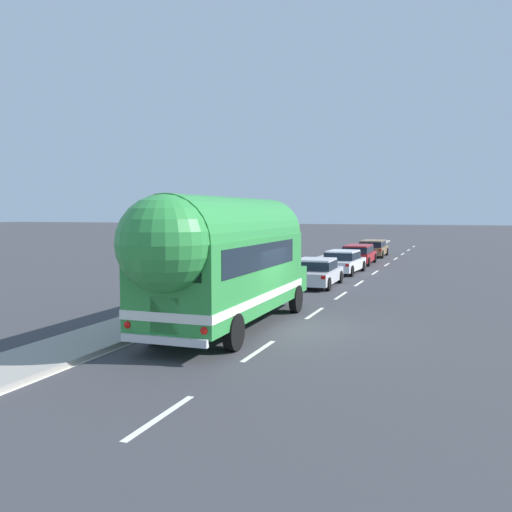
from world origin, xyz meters
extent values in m
plane|color=#38383D|center=(0.00, 0.00, 0.00)|extent=(300.00, 300.00, 0.00)
cube|color=silver|center=(0.00, -8.16, 0.00)|extent=(0.14, 2.40, 0.01)
cube|color=silver|center=(0.00, -3.00, 0.00)|extent=(0.14, 2.40, 0.01)
cube|color=silver|center=(0.00, 2.96, 0.00)|extent=(0.14, 2.40, 0.01)
cube|color=silver|center=(0.00, 7.58, 0.00)|extent=(0.14, 2.40, 0.01)
cube|color=silver|center=(0.00, 12.15, 0.00)|extent=(0.14, 2.40, 0.01)
cube|color=silver|center=(0.00, 17.68, 0.00)|extent=(0.14, 2.40, 0.01)
cube|color=silver|center=(0.00, 23.12, 0.00)|extent=(0.14, 2.40, 0.01)
cube|color=silver|center=(0.00, 28.58, 0.00)|extent=(0.14, 2.40, 0.01)
cube|color=silver|center=(0.00, 33.83, 0.00)|extent=(0.14, 2.40, 0.01)
cube|color=silver|center=(0.00, 39.33, 0.00)|extent=(0.14, 2.40, 0.01)
cube|color=silver|center=(0.00, 45.23, 0.00)|extent=(0.14, 2.40, 0.01)
cube|color=silver|center=(-3.65, 12.00, 0.00)|extent=(0.12, 80.00, 0.01)
cube|color=gray|center=(-4.73, 10.00, 0.07)|extent=(2.17, 90.00, 0.15)
cube|color=#2D8C3D|center=(-1.82, -0.78, 1.75)|extent=(2.59, 8.12, 2.30)
cylinder|color=#2D8C3D|center=(-1.82, -0.78, 2.90)|extent=(2.54, 8.02, 2.45)
sphere|color=#2D8C3D|center=(-1.77, -4.78, 2.90)|extent=(2.40, 2.40, 2.40)
cube|color=#2D8C3D|center=(-1.87, 3.91, 1.07)|extent=(2.27, 1.32, 0.95)
cube|color=silver|center=(-1.82, -0.78, 1.10)|extent=(2.63, 8.16, 0.24)
cube|color=black|center=(-1.81, -1.08, 2.35)|extent=(2.60, 6.32, 0.76)
cube|color=black|center=(-1.77, -4.79, 2.40)|extent=(2.00, 0.10, 0.84)
cube|color=silver|center=(-1.77, -4.80, 1.15)|extent=(0.80, 0.07, 0.90)
cube|color=silver|center=(-1.77, -4.89, 0.55)|extent=(2.34, 0.17, 0.20)
sphere|color=red|center=(-2.82, -4.82, 0.85)|extent=(0.20, 0.20, 0.20)
sphere|color=red|center=(-0.72, -4.80, 0.85)|extent=(0.20, 0.20, 0.20)
cube|color=black|center=(-1.86, 3.31, 2.40)|extent=(2.14, 0.12, 0.96)
cube|color=silver|center=(-1.88, 4.60, 0.95)|extent=(0.90, 0.11, 0.56)
cylinder|color=black|center=(-3.03, 2.85, 0.50)|extent=(0.27, 1.00, 1.00)
cylinder|color=black|center=(-0.69, 2.88, 0.50)|extent=(0.27, 1.00, 1.00)
cylinder|color=black|center=(-2.96, -3.24, 0.50)|extent=(0.27, 1.00, 1.00)
cylinder|color=black|center=(-0.62, -3.22, 0.50)|extent=(0.27, 1.00, 1.00)
cube|color=silver|center=(-1.80, 10.34, 0.52)|extent=(1.98, 4.53, 0.60)
cube|color=silver|center=(-1.80, 10.21, 1.09)|extent=(1.72, 2.17, 0.55)
cube|color=black|center=(-1.80, 10.21, 1.06)|extent=(1.79, 2.21, 0.43)
cube|color=red|center=(-2.56, 8.07, 0.70)|extent=(0.20, 0.05, 0.14)
cube|color=red|center=(-0.93, 8.11, 0.70)|extent=(0.20, 0.05, 0.14)
cylinder|color=black|center=(-2.73, 11.85, 0.32)|extent=(0.22, 0.64, 0.64)
cylinder|color=black|center=(-0.94, 11.90, 0.32)|extent=(0.22, 0.64, 0.64)
cylinder|color=black|center=(-2.66, 8.77, 0.32)|extent=(0.22, 0.64, 0.64)
cylinder|color=black|center=(-0.86, 8.82, 0.32)|extent=(0.22, 0.64, 0.64)
cube|color=white|center=(-1.77, 16.68, 0.52)|extent=(2.01, 4.67, 0.60)
cube|color=white|center=(-1.77, 16.56, 1.09)|extent=(1.72, 2.31, 0.55)
cube|color=black|center=(-1.77, 16.56, 1.06)|extent=(1.78, 2.35, 0.43)
cube|color=red|center=(-2.65, 14.40, 0.70)|extent=(0.20, 0.05, 0.14)
cube|color=red|center=(-1.06, 14.34, 0.70)|extent=(0.20, 0.05, 0.14)
cylinder|color=black|center=(-2.58, 18.31, 0.32)|extent=(0.22, 0.65, 0.64)
cylinder|color=black|center=(-0.83, 18.25, 0.32)|extent=(0.22, 0.65, 0.64)
cylinder|color=black|center=(-2.70, 15.12, 0.32)|extent=(0.22, 0.65, 0.64)
cylinder|color=black|center=(-0.95, 15.05, 0.32)|extent=(0.22, 0.65, 0.64)
cube|color=#A5191E|center=(-1.89, 22.97, 0.52)|extent=(1.87, 4.69, 0.60)
cube|color=#A5191E|center=(-1.88, 22.49, 1.09)|extent=(1.65, 3.23, 0.55)
cube|color=black|center=(-1.88, 22.49, 1.06)|extent=(1.71, 3.28, 0.43)
cube|color=red|center=(-2.64, 20.62, 0.70)|extent=(0.20, 0.04, 0.14)
cube|color=red|center=(-1.07, 20.64, 0.70)|extent=(0.20, 0.04, 0.14)
cylinder|color=black|center=(-2.78, 24.58, 0.32)|extent=(0.21, 0.64, 0.64)
cylinder|color=black|center=(-1.05, 24.61, 0.32)|extent=(0.21, 0.64, 0.64)
cylinder|color=black|center=(-2.73, 21.32, 0.32)|extent=(0.21, 0.64, 0.64)
cylinder|color=black|center=(-1.01, 21.35, 0.32)|extent=(0.21, 0.64, 0.64)
cube|color=olive|center=(-1.97, 30.12, 0.52)|extent=(1.94, 4.78, 0.60)
cube|color=olive|center=(-1.96, 29.64, 1.09)|extent=(1.72, 3.32, 0.55)
cube|color=black|center=(-1.96, 29.64, 1.06)|extent=(1.78, 3.36, 0.43)
cube|color=red|center=(-2.74, 27.72, 0.70)|extent=(0.20, 0.04, 0.14)
cube|color=red|center=(-1.12, 27.75, 0.70)|extent=(0.20, 0.04, 0.14)
cylinder|color=black|center=(-2.89, 31.78, 0.32)|extent=(0.21, 0.64, 0.64)
cylinder|color=black|center=(-1.11, 31.81, 0.32)|extent=(0.21, 0.64, 0.64)
cylinder|color=black|center=(-2.83, 28.43, 0.32)|extent=(0.21, 0.64, 0.64)
cylinder|color=black|center=(-1.05, 28.46, 0.32)|extent=(0.21, 0.64, 0.64)
camera|label=1|loc=(5.03, -16.86, 3.67)|focal=39.85mm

